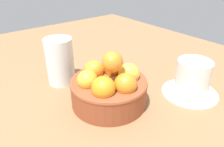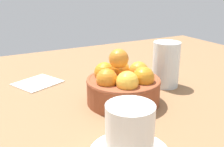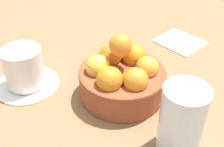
{
  "view_description": "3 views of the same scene",
  "coord_description": "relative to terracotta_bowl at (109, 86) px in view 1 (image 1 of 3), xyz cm",
  "views": [
    {
      "loc": [
        -30.81,
        23.62,
        28.0
      ],
      "look_at": [
        -0.22,
        -0.69,
        7.11
      ],
      "focal_mm": 34.33,
      "sensor_mm": 36.0,
      "label": 1
    },
    {
      "loc": [
        -28.78,
        -48.17,
        25.78
      ],
      "look_at": [
        -1.97,
        1.63,
        6.63
      ],
      "focal_mm": 43.69,
      "sensor_mm": 36.0,
      "label": 2
    },
    {
      "loc": [
        40.12,
        -15.89,
        36.4
      ],
      "look_at": [
        -0.09,
        -2.0,
        5.42
      ],
      "focal_mm": 46.18,
      "sensor_mm": 36.0,
      "label": 3
    }
  ],
  "objects": [
    {
      "name": "terracotta_bowl",
      "position": [
        0.0,
        0.0,
        0.0
      ],
      "size": [
        16.33,
        16.33,
        12.43
      ],
      "color": "brown",
      "rests_on": "ground_plane"
    },
    {
      "name": "ground_plane",
      "position": [
        0.07,
        0.04,
        -6.44
      ],
      "size": [
        134.68,
        109.83,
        4.51
      ],
      "primitive_type": "cube",
      "color": "brown"
    },
    {
      "name": "coffee_cup",
      "position": [
        -8.9,
        -17.09,
        -0.45
      ],
      "size": [
        12.82,
        12.82,
        8.37
      ],
      "color": "white",
      "rests_on": "ground_plane"
    },
    {
      "name": "water_glass",
      "position": [
        14.89,
        3.84,
        1.59
      ],
      "size": [
        6.83,
        6.83,
        11.54
      ],
      "primitive_type": "cylinder",
      "color": "silver",
      "rests_on": "ground_plane"
    }
  ]
}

